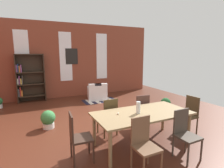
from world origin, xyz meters
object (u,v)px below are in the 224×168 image
(armchair_white, at_px, (97,93))
(dining_chair_far_right, at_px, (141,110))
(dining_chair_head_left, at_px, (78,136))
(potted_plant_window, at_px, (48,119))
(dining_table, at_px, (142,116))
(bookshelf_tall, at_px, (29,78))
(dining_chair_head_right, at_px, (189,113))
(dining_chair_near_right, at_px, (185,132))
(vase_on_table, at_px, (138,107))
(dining_chair_near_left, at_px, (144,143))
(potted_plant_corner, at_px, (166,104))
(dining_chair_far_left, at_px, (109,115))

(armchair_white, bearing_deg, dining_chair_far_right, -90.45)
(dining_chair_head_left, bearing_deg, dining_chair_far_right, 21.16)
(potted_plant_window, bearing_deg, dining_chair_far_right, -25.71)
(dining_table, xyz_separation_m, bookshelf_tall, (-2.20, 5.04, 0.33))
(dining_chair_head_right, height_order, dining_chair_near_right, same)
(vase_on_table, distance_m, dining_chair_far_right, 1.02)
(dining_chair_near_right, height_order, dining_chair_near_left, same)
(potted_plant_corner, bearing_deg, dining_chair_far_left, -162.82)
(dining_chair_near_left, height_order, potted_plant_window, dining_chair_near_left)
(dining_chair_head_right, relative_size, potted_plant_window, 1.91)
(dining_table, xyz_separation_m, dining_chair_near_left, (-0.48, -0.75, -0.17))
(vase_on_table, relative_size, armchair_white, 0.27)
(dining_chair_far_right, distance_m, potted_plant_window, 2.53)
(dining_table, relative_size, dining_chair_far_right, 2.25)
(dining_chair_near_left, relative_size, dining_chair_head_left, 1.00)
(potted_plant_corner, bearing_deg, dining_chair_near_right, -124.80)
(vase_on_table, distance_m, dining_chair_far_left, 0.91)
(dining_table, height_order, armchair_white, dining_table)
(dining_chair_near_left, xyz_separation_m, potted_plant_window, (-1.31, 2.59, -0.25))
(dining_chair_near_left, bearing_deg, dining_chair_far_right, 57.38)
(dining_table, distance_m, dining_chair_near_right, 0.91)
(dining_table, height_order, dining_chair_near_right, dining_chair_near_right)
(dining_chair_near_right, relative_size, potted_plant_corner, 1.92)
(dining_table, distance_m, dining_chair_far_right, 0.90)
(dining_chair_near_right, bearing_deg, dining_chair_head_left, 158.59)
(dining_chair_near_right, distance_m, dining_chair_far_right, 1.50)
(vase_on_table, height_order, dining_chair_far_right, vase_on_table)
(dining_chair_head_right, relative_size, bookshelf_tall, 0.47)
(dining_chair_near_left, bearing_deg, vase_on_table, 63.61)
(dining_chair_near_left, relative_size, armchair_white, 1.00)
(dining_table, xyz_separation_m, dining_chair_far_right, (0.47, 0.75, -0.17))
(dining_chair_head_left, bearing_deg, bookshelf_tall, 98.48)
(dining_chair_far_left, distance_m, potted_plant_window, 1.73)
(dining_chair_far_right, xyz_separation_m, dining_chair_near_left, (-0.96, -1.50, 0.00))
(dining_chair_far_left, height_order, armchair_white, dining_chair_far_left)
(dining_chair_near_right, bearing_deg, potted_plant_window, 131.31)
(dining_chair_far_right, bearing_deg, dining_chair_near_left, -122.62)
(bookshelf_tall, height_order, potted_plant_window, bookshelf_tall)
(bookshelf_tall, distance_m, potted_plant_window, 3.31)
(dining_chair_far_left, distance_m, armchair_white, 3.56)
(bookshelf_tall, bearing_deg, armchair_white, -18.13)
(dining_chair_near_right, bearing_deg, dining_chair_far_left, 122.53)
(dining_chair_far_right, distance_m, potted_plant_corner, 1.79)
(dining_chair_far_right, xyz_separation_m, potted_plant_window, (-2.27, 1.09, -0.25))
(potted_plant_window, bearing_deg, vase_on_table, -47.56)
(dining_table, xyz_separation_m, dining_chair_far_left, (-0.47, 0.75, -0.17))
(dining_chair_head_right, height_order, dining_chair_far_left, same)
(vase_on_table, relative_size, dining_chair_head_right, 0.27)
(dining_chair_near_right, relative_size, bookshelf_tall, 0.47)
(dining_chair_near_left, xyz_separation_m, dining_chair_head_left, (-0.96, 0.75, 0.00))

